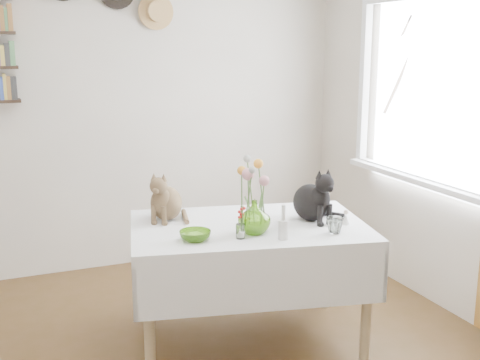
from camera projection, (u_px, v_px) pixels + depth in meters
name	position (u px, v px, depth m)	size (l,w,h in m)	color
room	(191.00, 169.00, 2.71)	(4.08, 4.58, 2.58)	brown
window	(426.00, 104.00, 4.14)	(0.12, 1.52, 1.32)	white
dining_table	(249.00, 254.00, 3.64)	(1.56, 1.18, 0.75)	white
tabby_cat	(166.00, 194.00, 3.68)	(0.21, 0.27, 0.31)	olive
black_cat	(311.00, 193.00, 3.66)	(0.23, 0.29, 0.34)	black
flower_vase	(254.00, 217.00, 3.41)	(0.19, 0.19, 0.19)	#8FCA3D
green_bowl	(195.00, 236.00, 3.30)	(0.17, 0.17, 0.05)	#8FCA3D
drinking_glass	(335.00, 225.00, 3.42)	(0.10, 0.10, 0.09)	white
candlestick	(283.00, 228.00, 3.31)	(0.05, 0.05, 0.20)	white
berry_jar	(240.00, 223.00, 3.32)	(0.05, 0.05, 0.21)	white
porcelain_figurine	(346.00, 218.00, 3.59)	(0.05, 0.05, 0.09)	white
flower_bouquet	(253.00, 174.00, 3.36)	(0.17, 0.12, 0.39)	#4C7233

